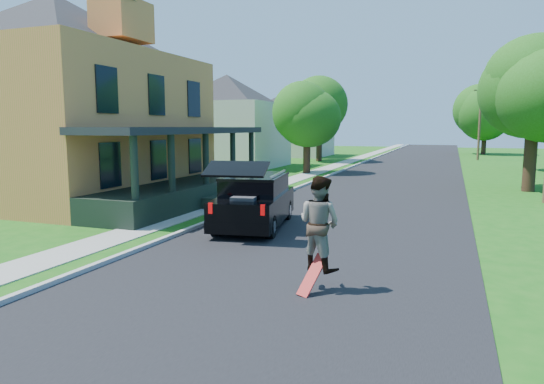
% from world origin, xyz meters
% --- Properties ---
extents(ground, '(140.00, 140.00, 0.00)m').
position_xyz_m(ground, '(0.00, 0.00, 0.00)').
color(ground, '#165711').
rests_on(ground, ground).
extents(street, '(8.00, 120.00, 0.02)m').
position_xyz_m(street, '(0.00, 20.00, 0.00)').
color(street, black).
rests_on(street, ground).
extents(curb, '(0.15, 120.00, 0.12)m').
position_xyz_m(curb, '(-4.05, 20.00, 0.00)').
color(curb, '#9E9F9A').
rests_on(curb, ground).
extents(sidewalk, '(1.30, 120.00, 0.03)m').
position_xyz_m(sidewalk, '(-5.60, 20.00, 0.00)').
color(sidewalk, gray).
rests_on(sidewalk, ground).
extents(front_walk, '(6.50, 1.20, 0.03)m').
position_xyz_m(front_walk, '(-9.50, 6.00, 0.00)').
color(front_walk, gray).
rests_on(front_walk, ground).
extents(main_house, '(15.56, 15.56, 10.10)m').
position_xyz_m(main_house, '(-12.80, 5.99, 4.92)').
color(main_house, '#EF7D46').
rests_on(main_house, ground).
extents(neighbor_house_mid, '(12.78, 12.78, 8.30)m').
position_xyz_m(neighbor_house_mid, '(-13.50, 24.00, 4.19)').
color(neighbor_house_mid, beige).
rests_on(neighbor_house_mid, ground).
extents(neighbor_house_far, '(12.78, 12.78, 8.30)m').
position_xyz_m(neighbor_house_far, '(-13.50, 40.00, 4.19)').
color(neighbor_house_far, beige).
rests_on(neighbor_house_far, ground).
extents(black_suv, '(2.50, 4.95, 2.20)m').
position_xyz_m(black_suv, '(-2.44, 2.86, 0.84)').
color(black_suv, black).
rests_on(black_suv, ground).
extents(skateboarder, '(1.08, 0.97, 1.82)m').
position_xyz_m(skateboarder, '(0.97, -2.13, 1.30)').
color(skateboarder, black).
rests_on(skateboarder, ground).
extents(skateboard, '(0.49, 0.63, 0.72)m').
position_xyz_m(skateboard, '(0.93, -2.45, 0.34)').
color(skateboard, '#B0140F').
rests_on(skateboard, ground).
extents(tree_left_mid, '(5.41, 5.62, 6.74)m').
position_xyz_m(tree_left_mid, '(-6.02, 20.83, 4.40)').
color(tree_left_mid, black).
rests_on(tree_left_mid, ground).
extents(tree_left_far, '(5.55, 5.53, 7.83)m').
position_xyz_m(tree_left_far, '(-8.32, 32.67, 5.02)').
color(tree_left_far, black).
rests_on(tree_left_far, ground).
extents(tree_right_near, '(5.87, 5.67, 8.47)m').
position_xyz_m(tree_right_near, '(6.80, 15.53, 5.43)').
color(tree_right_near, black).
rests_on(tree_right_near, ground).
extents(tree_right_far, '(6.41, 6.23, 8.15)m').
position_xyz_m(tree_right_far, '(6.59, 50.07, 5.06)').
color(tree_right_far, black).
rests_on(tree_right_far, ground).
extents(utility_pole_far, '(1.37, 0.57, 7.10)m').
position_xyz_m(utility_pole_far, '(5.59, 39.44, 3.67)').
color(utility_pole_far, '#513425').
rests_on(utility_pole_far, ground).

